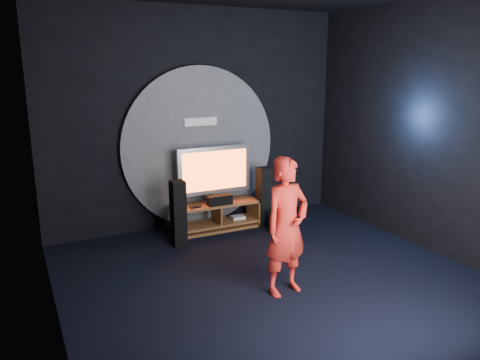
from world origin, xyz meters
name	(u,v)px	position (x,y,z in m)	size (l,w,h in m)	color
floor	(275,281)	(0.00, 0.00, 0.00)	(5.00, 5.00, 0.00)	black
back_wall	(198,119)	(0.00, 2.50, 1.75)	(5.00, 0.04, 3.50)	black
front_wall	(467,191)	(0.00, -2.50, 1.75)	(5.00, 0.04, 3.50)	black
left_wall	(44,160)	(-2.50, 0.00, 1.75)	(0.04, 5.00, 3.50)	black
right_wall	(433,128)	(2.50, 0.00, 1.75)	(0.04, 5.00, 3.50)	black
wall_disc_panel	(200,147)	(0.00, 2.44, 1.30)	(2.60, 0.11, 2.60)	#515156
media_console	(217,218)	(0.12, 2.05, 0.19)	(1.40, 0.45, 0.45)	#9E6230
tv	(214,172)	(0.11, 2.12, 0.94)	(1.23, 0.22, 0.90)	silver
center_speaker	(219,200)	(0.11, 1.93, 0.53)	(0.40, 0.15, 0.15)	black
remote	(196,207)	(-0.29, 1.93, 0.46)	(0.18, 0.05, 0.02)	black
tower_speaker_left	(178,213)	(-0.67, 1.66, 0.49)	(0.20, 0.22, 0.98)	black
tower_speaker_right	(263,197)	(0.89, 1.90, 0.49)	(0.20, 0.22, 0.98)	black
subwoofer	(283,223)	(0.96, 1.39, 0.18)	(0.33, 0.33, 0.37)	black
player	(287,227)	(-0.04, -0.30, 0.81)	(0.59, 0.39, 1.61)	red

